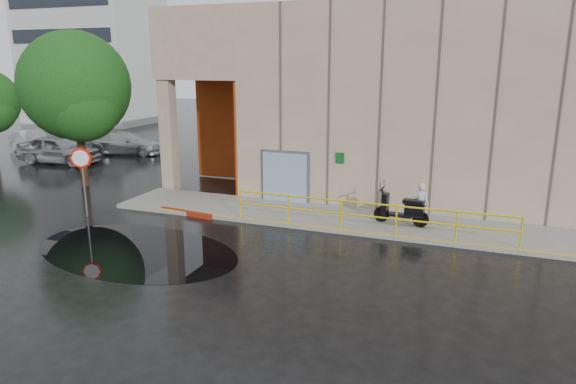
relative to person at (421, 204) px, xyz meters
The scene contains 14 objects.
ground 7.41m from the person, 142.39° to the right, with size 120.00×120.00×0.00m, color black.
sidewalk 2.01m from the person, behind, with size 20.00×3.00×0.15m, color gray.
building 7.32m from the person, 96.35° to the left, with size 20.00×10.17×8.00m.
guardrail 2.08m from the person, 139.67° to the right, with size 9.56×0.06×1.03m.
distant_building 41.70m from the person, 145.22° to the left, with size 12.00×8.08×15.00m.
person is the anchor object (origin of this frame).
scooter 0.63m from the person, behind, with size 1.98×0.81×1.51m.
stop_sign 12.50m from the person, 166.70° to the right, with size 0.73×0.40×2.67m.
red_curb 8.79m from the person, behind, with size 2.40×0.18×0.18m, color maroon.
puddle 9.69m from the person, 147.09° to the right, with size 7.18×4.42×0.01m, color black.
car_a 21.73m from the person, 166.32° to the left, with size 1.94×4.81×1.64m, color #9DA0A4.
car_b 26.75m from the person, 163.69° to the left, with size 1.48×4.24×1.40m, color silver.
car_c 21.57m from the person, 155.17° to the left, with size 2.00×4.92×1.43m, color #AAADB2.
tree_near 16.06m from the person, behind, with size 4.96×4.96×7.17m.
Camera 1 is at (7.53, -13.30, 5.74)m, focal length 32.00 mm.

